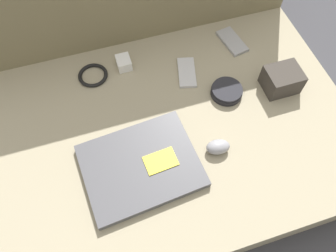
{
  "coord_description": "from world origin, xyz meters",
  "views": [
    {
      "loc": [
        -0.15,
        -0.46,
        1.0
      ],
      "look_at": [
        0.0,
        0.0,
        0.15
      ],
      "focal_mm": 35.0,
      "sensor_mm": 36.0,
      "label": 1
    }
  ],
  "objects_px": {
    "charger_brick": "(124,63)",
    "camera_pouch": "(282,80)",
    "speaker_puck": "(227,91)",
    "phone_black": "(187,72)",
    "laptop": "(141,166)",
    "computer_mouse": "(218,147)",
    "phone_silver": "(232,41)"
  },
  "relations": [
    {
      "from": "charger_brick",
      "to": "camera_pouch",
      "type": "bearing_deg",
      "value": -27.13
    },
    {
      "from": "phone_silver",
      "to": "speaker_puck",
      "type": "bearing_deg",
      "value": -127.46
    },
    {
      "from": "camera_pouch",
      "to": "charger_brick",
      "type": "relative_size",
      "value": 1.92
    },
    {
      "from": "speaker_puck",
      "to": "computer_mouse",
      "type": "bearing_deg",
      "value": -119.85
    },
    {
      "from": "phone_silver",
      "to": "charger_brick",
      "type": "xyz_separation_m",
      "value": [
        -0.39,
        0.01,
        0.01
      ]
    },
    {
      "from": "camera_pouch",
      "to": "computer_mouse",
      "type": "bearing_deg",
      "value": -151.12
    },
    {
      "from": "speaker_puck",
      "to": "charger_brick",
      "type": "height_order",
      "value": "charger_brick"
    },
    {
      "from": "computer_mouse",
      "to": "charger_brick",
      "type": "xyz_separation_m",
      "value": [
        -0.18,
        0.39,
        -0.0
      ]
    },
    {
      "from": "laptop",
      "to": "computer_mouse",
      "type": "xyz_separation_m",
      "value": [
        0.23,
        -0.01,
        0.01
      ]
    },
    {
      "from": "laptop",
      "to": "charger_brick",
      "type": "height_order",
      "value": "charger_brick"
    },
    {
      "from": "computer_mouse",
      "to": "camera_pouch",
      "type": "xyz_separation_m",
      "value": [
        0.28,
        0.15,
        0.02
      ]
    },
    {
      "from": "laptop",
      "to": "charger_brick",
      "type": "xyz_separation_m",
      "value": [
        0.04,
        0.38,
        0.01
      ]
    },
    {
      "from": "speaker_puck",
      "to": "charger_brick",
      "type": "distance_m",
      "value": 0.36
    },
    {
      "from": "camera_pouch",
      "to": "phone_black",
      "type": "bearing_deg",
      "value": 152.05
    },
    {
      "from": "camera_pouch",
      "to": "laptop",
      "type": "bearing_deg",
      "value": -164.58
    },
    {
      "from": "phone_black",
      "to": "speaker_puck",
      "type": "bearing_deg",
      "value": -36.44
    },
    {
      "from": "phone_silver",
      "to": "phone_black",
      "type": "relative_size",
      "value": 1.02
    },
    {
      "from": "charger_brick",
      "to": "computer_mouse",
      "type": "bearing_deg",
      "value": -64.66
    },
    {
      "from": "computer_mouse",
      "to": "charger_brick",
      "type": "height_order",
      "value": "computer_mouse"
    },
    {
      "from": "computer_mouse",
      "to": "phone_silver",
      "type": "xyz_separation_m",
      "value": [
        0.21,
        0.38,
        -0.01
      ]
    },
    {
      "from": "phone_silver",
      "to": "charger_brick",
      "type": "relative_size",
      "value": 2.38
    },
    {
      "from": "speaker_puck",
      "to": "charger_brick",
      "type": "bearing_deg",
      "value": 143.83
    },
    {
      "from": "speaker_puck",
      "to": "phone_silver",
      "type": "bearing_deg",
      "value": 62.34
    },
    {
      "from": "speaker_puck",
      "to": "phone_black",
      "type": "xyz_separation_m",
      "value": [
        -0.09,
        0.12,
        -0.01
      ]
    },
    {
      "from": "phone_silver",
      "to": "phone_black",
      "type": "xyz_separation_m",
      "value": [
        -0.2,
        -0.08,
        -0.0
      ]
    },
    {
      "from": "computer_mouse",
      "to": "speaker_puck",
      "type": "bearing_deg",
      "value": 68.21
    },
    {
      "from": "laptop",
      "to": "phone_silver",
      "type": "bearing_deg",
      "value": 35.37
    },
    {
      "from": "camera_pouch",
      "to": "charger_brick",
      "type": "xyz_separation_m",
      "value": [
        -0.46,
        0.24,
        -0.02
      ]
    },
    {
      "from": "computer_mouse",
      "to": "camera_pouch",
      "type": "height_order",
      "value": "camera_pouch"
    },
    {
      "from": "speaker_puck",
      "to": "phone_silver",
      "type": "relative_size",
      "value": 0.76
    },
    {
      "from": "speaker_puck",
      "to": "phone_silver",
      "type": "xyz_separation_m",
      "value": [
        0.1,
        0.2,
        -0.01
      ]
    },
    {
      "from": "laptop",
      "to": "speaker_puck",
      "type": "relative_size",
      "value": 3.3
    }
  ]
}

